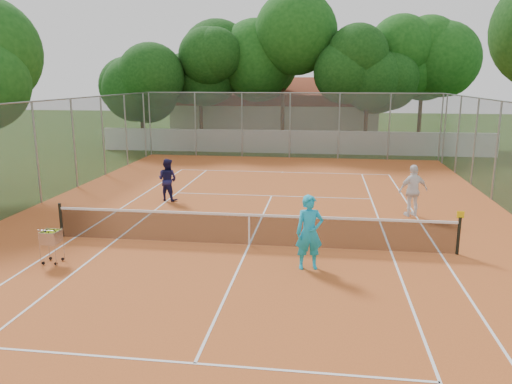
# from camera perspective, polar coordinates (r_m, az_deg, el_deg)

# --- Properties ---
(ground) EXTENTS (120.00, 120.00, 0.00)m
(ground) POSITION_cam_1_polar(r_m,az_deg,el_deg) (14.95, -0.78, -6.14)
(ground) COLOR #1C340E
(ground) RESTS_ON ground
(court_pad) EXTENTS (18.00, 34.00, 0.02)m
(court_pad) POSITION_cam_1_polar(r_m,az_deg,el_deg) (14.95, -0.78, -6.10)
(court_pad) COLOR #BB5824
(court_pad) RESTS_ON ground
(court_lines) EXTENTS (10.98, 23.78, 0.01)m
(court_lines) POSITION_cam_1_polar(r_m,az_deg,el_deg) (14.94, -0.78, -6.06)
(court_lines) COLOR white
(court_lines) RESTS_ON court_pad
(tennis_net) EXTENTS (11.88, 0.10, 0.98)m
(tennis_net) POSITION_cam_1_polar(r_m,az_deg,el_deg) (14.79, -0.79, -4.27)
(tennis_net) COLOR black
(tennis_net) RESTS_ON court_pad
(perimeter_fence) EXTENTS (18.00, 34.00, 4.00)m
(perimeter_fence) POSITION_cam_1_polar(r_m,az_deg,el_deg) (14.42, -0.81, 1.39)
(perimeter_fence) COLOR slate
(perimeter_fence) RESTS_ON ground
(boundary_wall) EXTENTS (26.00, 0.30, 1.50)m
(boundary_wall) POSITION_cam_1_polar(r_m,az_deg,el_deg) (33.30, 4.09, 5.74)
(boundary_wall) COLOR white
(boundary_wall) RESTS_ON ground
(clubhouse) EXTENTS (16.40, 9.00, 4.40)m
(clubhouse) POSITION_cam_1_polar(r_m,az_deg,el_deg) (43.25, 2.33, 9.33)
(clubhouse) COLOR beige
(clubhouse) RESTS_ON ground
(tropical_trees) EXTENTS (29.00, 19.00, 10.00)m
(tropical_trees) POSITION_cam_1_polar(r_m,az_deg,el_deg) (36.04, 4.53, 13.05)
(tropical_trees) COLOR black
(tropical_trees) RESTS_ON ground
(player_near) EXTENTS (0.80, 0.61, 1.96)m
(player_near) POSITION_cam_1_polar(r_m,az_deg,el_deg) (12.94, 6.12, -4.61)
(player_near) COLOR #18A8D4
(player_near) RESTS_ON court_pad
(player_far_left) EXTENTS (0.98, 0.85, 1.71)m
(player_far_left) POSITION_cam_1_polar(r_m,az_deg,el_deg) (20.43, -10.08, 1.40)
(player_far_left) COLOR #181746
(player_far_left) RESTS_ON court_pad
(player_far_right) EXTENTS (1.19, 0.80, 1.87)m
(player_far_right) POSITION_cam_1_polar(r_m,az_deg,el_deg) (18.65, 17.52, 0.15)
(player_far_right) COLOR white
(player_far_right) RESTS_ON court_pad
(ball_hopper) EXTENTS (0.49, 0.49, 0.98)m
(ball_hopper) POSITION_cam_1_polar(r_m,az_deg,el_deg) (14.46, -22.32, -5.68)
(ball_hopper) COLOR #B3B2BA
(ball_hopper) RESTS_ON court_pad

